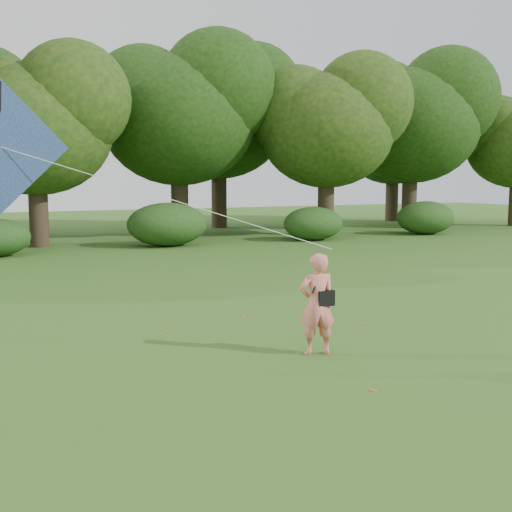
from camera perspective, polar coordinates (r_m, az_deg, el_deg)
name	(u,v)px	position (r m, az deg, el deg)	size (l,w,h in m)	color
ground	(336,360)	(10.59, 7.15, -9.14)	(100.00, 100.00, 0.00)	#265114
man_kite_flyer	(317,304)	(10.68, 5.44, -4.28)	(0.62, 0.41, 1.70)	#EE7970
crossbody_bag	(324,297)	(10.70, 6.07, -3.66)	(0.43, 0.20, 0.69)	black
tree_line	(107,122)	(32.33, -13.12, 11.54)	(54.70, 15.30, 9.48)	#3A2D1E
shrub_band	(81,230)	(26.64, -15.32, 2.26)	(39.15, 3.22, 1.88)	#264919
fallen_leaves	(198,301)	(15.45, -5.15, -3.96)	(6.69, 12.91, 0.01)	#905A27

